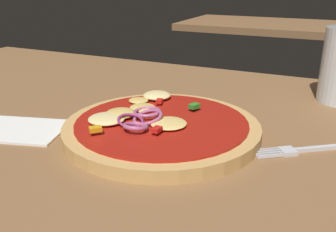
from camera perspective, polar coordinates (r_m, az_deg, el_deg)
name	(u,v)px	position (r m, az deg, el deg)	size (l,w,h in m)	color
dining_table	(171,155)	(0.49, 0.51, -5.89)	(1.48, 0.84, 0.03)	brown
pizza	(160,127)	(0.51, -1.26, -1.61)	(0.26, 0.26, 0.03)	tan
fork	(310,149)	(0.49, 20.83, -4.73)	(0.14, 0.10, 0.01)	silver
napkin	(19,130)	(0.56, -21.69, -1.96)	(0.14, 0.12, 0.00)	white
background_table	(270,26)	(1.81, 15.31, 13.09)	(0.78, 0.45, 0.03)	brown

